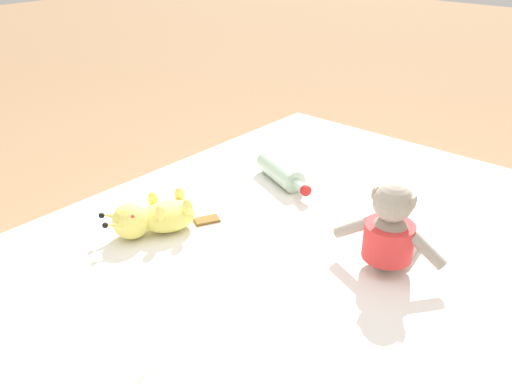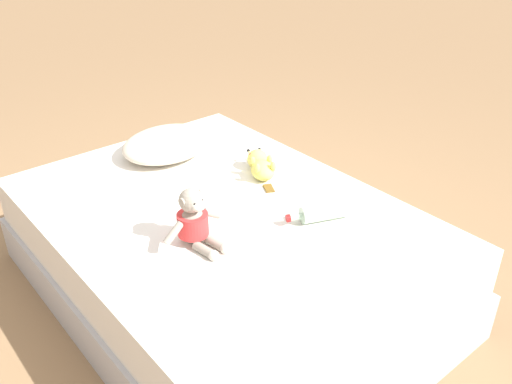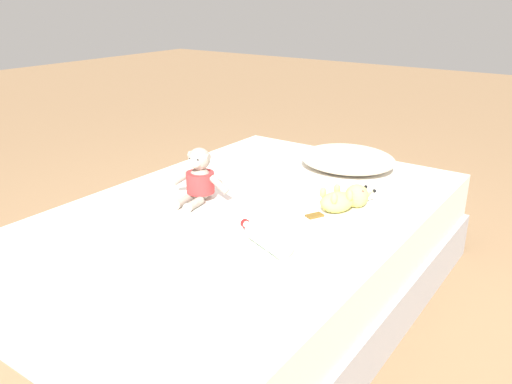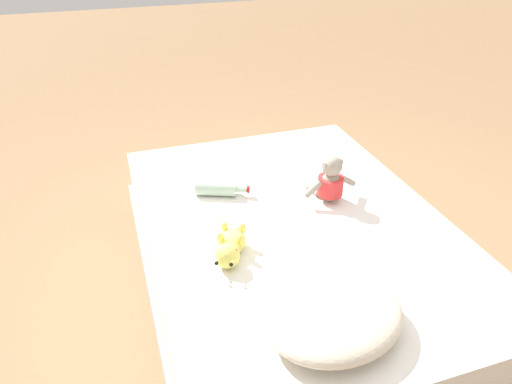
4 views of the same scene
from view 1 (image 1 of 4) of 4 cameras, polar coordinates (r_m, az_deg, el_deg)
The scene contains 6 objects.
ground_plane at distance 1.70m, azimuth 2.95°, elevation -19.20°, with size 16.00×16.00×0.00m, color #93704C.
bed at distance 1.54m, azimuth 3.15°, elevation -13.55°, with size 1.36×1.90×0.45m.
pillow at distance 1.14m, azimuth -22.64°, elevation -14.82°, with size 0.55×0.48×0.12m.
plush_monkey at distance 1.35m, azimuth 14.01°, elevation -4.20°, with size 0.29×0.24×0.24m.
plush_yellow_creature at distance 1.50m, azimuth -10.82°, elevation -2.63°, with size 0.20×0.32×0.10m.
glass_bottle at distance 1.76m, azimuth 2.66°, elevation 2.13°, with size 0.26×0.15×0.07m.
Camera 1 is at (-0.70, 0.94, 1.22)m, focal length 37.96 mm.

